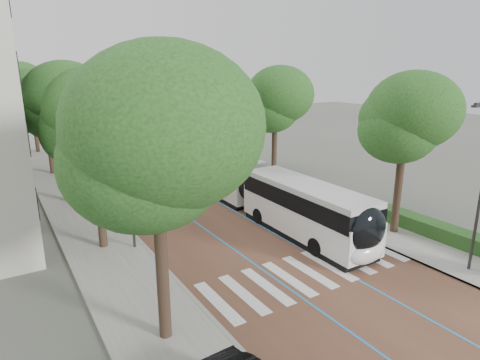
# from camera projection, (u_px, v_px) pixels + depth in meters

# --- Properties ---
(ground) EXTENTS (160.00, 160.00, 0.00)m
(ground) POSITION_uv_depth(u_px,v_px,m) (320.00, 282.00, 18.35)
(ground) COLOR #51544C
(ground) RESTS_ON ground
(road) EXTENTS (11.00, 140.00, 0.02)m
(road) POSITION_uv_depth(u_px,v_px,m) (103.00, 146.00, 51.10)
(road) COLOR brown
(road) RESTS_ON ground
(sidewalk_left) EXTENTS (4.00, 140.00, 0.12)m
(sidewalk_left) POSITION_uv_depth(u_px,v_px,m) (38.00, 152.00, 47.26)
(sidewalk_left) COLOR gray
(sidewalk_left) RESTS_ON ground
(sidewalk_right) EXTENTS (4.00, 140.00, 0.12)m
(sidewalk_right) POSITION_uv_depth(u_px,v_px,m) (159.00, 141.00, 54.91)
(sidewalk_right) COLOR gray
(sidewalk_right) RESTS_ON ground
(kerb_left) EXTENTS (0.20, 140.00, 0.14)m
(kerb_left) POSITION_uv_depth(u_px,v_px,m) (56.00, 150.00, 48.23)
(kerb_left) COLOR gray
(kerb_left) RESTS_ON ground
(kerb_right) EXTENTS (0.20, 140.00, 0.14)m
(kerb_right) POSITION_uv_depth(u_px,v_px,m) (146.00, 142.00, 53.94)
(kerb_right) COLOR gray
(kerb_right) RESTS_ON ground
(zebra_crossing) EXTENTS (10.55, 3.60, 0.01)m
(zebra_crossing) POSITION_uv_depth(u_px,v_px,m) (309.00, 271.00, 19.26)
(zebra_crossing) COLOR silver
(zebra_crossing) RESTS_ON ground
(lane_line_left) EXTENTS (0.12, 126.00, 0.01)m
(lane_line_left) POSITION_uv_depth(u_px,v_px,m) (90.00, 148.00, 50.28)
(lane_line_left) COLOR #257BBB
(lane_line_left) RESTS_ON road
(lane_line_right) EXTENTS (0.12, 126.00, 0.01)m
(lane_line_right) POSITION_uv_depth(u_px,v_px,m) (116.00, 145.00, 51.91)
(lane_line_right) COLOR #257BBB
(lane_line_right) RESTS_ON road
(hedge) EXTENTS (1.20, 14.00, 0.80)m
(hedge) POSITION_uv_depth(u_px,v_px,m) (440.00, 231.00, 22.85)
(hedge) COLOR #163F15
(hedge) RESTS_ON sidewalk_right
(streetlight_far) EXTENTS (1.82, 0.20, 8.00)m
(streetlight_far) POSITION_uv_depth(u_px,v_px,m) (216.00, 119.00, 38.46)
(streetlight_far) COLOR #2F2F32
(streetlight_far) RESTS_ON sidewalk_right
(lamp_post_left) EXTENTS (0.14, 0.14, 8.00)m
(lamp_post_left) POSITION_uv_depth(u_px,v_px,m) (129.00, 175.00, 20.70)
(lamp_post_left) COLOR #2F2F32
(lamp_post_left) RESTS_ON sidewalk_left
(trees_left) EXTENTS (6.49, 61.41, 10.06)m
(trees_left) POSITION_uv_depth(u_px,v_px,m) (46.00, 100.00, 34.19)
(trees_left) COLOR black
(trees_left) RESTS_ON ground
(trees_right) EXTENTS (6.03, 47.35, 9.41)m
(trees_right) POSITION_uv_depth(u_px,v_px,m) (217.00, 98.00, 39.93)
(trees_right) COLOR black
(trees_right) RESTS_ON ground
(lead_bus) EXTENTS (2.84, 18.44, 3.20)m
(lead_bus) POSITION_uv_depth(u_px,v_px,m) (267.00, 193.00, 26.14)
(lead_bus) COLOR black
(lead_bus) RESTS_ON ground
(bus_queued_0) EXTENTS (2.61, 12.41, 3.20)m
(bus_queued_0) POSITION_uv_depth(u_px,v_px,m) (171.00, 153.00, 38.99)
(bus_queued_0) COLOR white
(bus_queued_0) RESTS_ON ground
(bus_queued_1) EXTENTS (2.85, 12.46, 3.20)m
(bus_queued_1) POSITION_uv_depth(u_px,v_px,m) (130.00, 134.00, 50.87)
(bus_queued_1) COLOR white
(bus_queued_1) RESTS_ON ground
(bus_queued_2) EXTENTS (2.96, 12.48, 3.20)m
(bus_queued_2) POSITION_uv_depth(u_px,v_px,m) (101.00, 124.00, 60.44)
(bus_queued_2) COLOR white
(bus_queued_2) RESTS_ON ground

